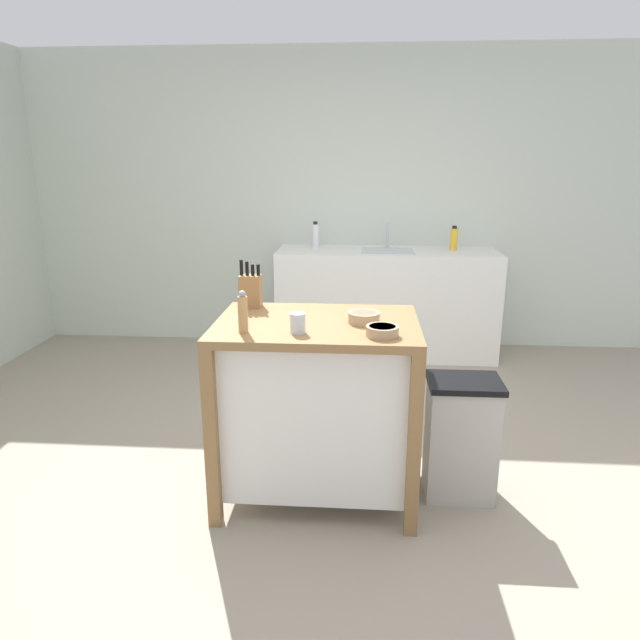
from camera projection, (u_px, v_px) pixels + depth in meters
The scene contains 13 objects.
ground_plane at pixel (335, 487), 3.02m from camera, with size 6.86×6.86×0.00m, color gray.
wall_back at pixel (350, 202), 5.13m from camera, with size 5.86×0.10×2.60m, color silver.
kitchen_island at pixel (317, 400), 2.86m from camera, with size 0.98×0.70×0.92m.
knife_block at pixel (251, 290), 2.99m from camera, with size 0.11×0.09×0.25m.
bowl_ceramic_small at pixel (382, 331), 2.51m from camera, with size 0.14×0.14×0.05m.
bowl_ceramic_wide at pixel (364, 317), 2.72m from camera, with size 0.15×0.15×0.05m.
drinking_cup at pixel (298, 323), 2.55m from camera, with size 0.07×0.07×0.09m.
pepper_grinder at pixel (243, 313), 2.55m from camera, with size 0.04×0.04×0.19m.
trash_bin at pixel (461, 437), 2.90m from camera, with size 0.36×0.28×0.63m.
sink_counter at pixel (386, 302), 5.00m from camera, with size 1.88×0.60×0.92m.
sink_faucet at pixel (387, 235), 4.97m from camera, with size 0.02×0.02×0.22m.
bottle_hand_soap at pixel (315, 235), 4.99m from camera, with size 0.06×0.06×0.23m.
bottle_spray_cleaner at pixel (454, 239), 4.85m from camera, with size 0.06×0.06×0.21m.
Camera 1 is at (0.12, -2.66, 1.68)m, focal length 32.08 mm.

